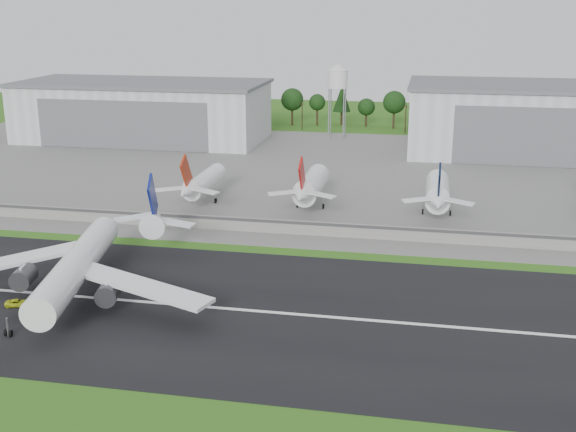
% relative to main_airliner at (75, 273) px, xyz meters
% --- Properties ---
extents(ground, '(600.00, 600.00, 0.00)m').
position_rel_main_airliner_xyz_m(ground, '(30.45, -9.57, -4.89)').
color(ground, '#326117').
rests_on(ground, ground).
extents(runway, '(320.00, 60.00, 0.10)m').
position_rel_main_airliner_xyz_m(runway, '(30.45, 0.43, -4.84)').
color(runway, black).
rests_on(runway, ground).
extents(runway_centerline, '(220.00, 1.00, 0.02)m').
position_rel_main_airliner_xyz_m(runway_centerline, '(30.45, 0.43, -4.78)').
color(runway_centerline, white).
rests_on(runway_centerline, runway).
extents(apron, '(320.00, 150.00, 0.10)m').
position_rel_main_airliner_xyz_m(apron, '(30.45, 110.43, -4.84)').
color(apron, slate).
rests_on(apron, ground).
extents(blast_fence, '(240.00, 0.61, 3.50)m').
position_rel_main_airliner_xyz_m(blast_fence, '(30.45, 45.41, -3.09)').
color(blast_fence, gray).
rests_on(blast_fence, ground).
extents(hangar_west, '(97.00, 44.00, 23.20)m').
position_rel_main_airliner_xyz_m(hangar_west, '(-49.55, 155.35, 6.74)').
color(hangar_west, silver).
rests_on(hangar_west, ground).
extents(hangar_east, '(102.00, 47.00, 25.20)m').
position_rel_main_airliner_xyz_m(hangar_east, '(105.45, 155.35, 7.73)').
color(hangar_east, silver).
rests_on(hangar_east, ground).
extents(water_tower, '(8.40, 8.40, 29.40)m').
position_rel_main_airliner_xyz_m(water_tower, '(25.45, 175.43, 19.66)').
color(water_tower, '#99999E').
rests_on(water_tower, ground).
extents(utility_poles, '(230.00, 3.00, 12.00)m').
position_rel_main_airliner_xyz_m(utility_poles, '(30.45, 190.43, -4.89)').
color(utility_poles, black).
rests_on(utility_poles, ground).
extents(treeline, '(320.00, 16.00, 22.00)m').
position_rel_main_airliner_xyz_m(treeline, '(30.45, 205.43, -4.89)').
color(treeline, black).
rests_on(treeline, ground).
extents(main_airliner, '(56.12, 58.93, 18.17)m').
position_rel_main_airliner_xyz_m(main_airliner, '(0.00, 0.00, 0.00)').
color(main_airliner, white).
rests_on(main_airliner, runway).
extents(ground_vehicle, '(4.79, 3.23, 1.22)m').
position_rel_main_airliner_xyz_m(ground_vehicle, '(-8.72, -5.76, -4.18)').
color(ground_vehicle, '#C2CE18').
rests_on(ground_vehicle, runway).
extents(parked_jet_red_a, '(7.36, 31.29, 16.38)m').
position_rel_main_airliner_xyz_m(parked_jet_red_a, '(2.68, 66.94, 1.00)').
color(parked_jet_red_a, white).
rests_on(parked_jet_red_a, ground).
extents(parked_jet_red_b, '(7.36, 31.29, 16.89)m').
position_rel_main_airliner_xyz_m(parked_jet_red_b, '(32.43, 67.02, 1.47)').
color(parked_jet_red_b, white).
rests_on(parked_jet_red_b, ground).
extents(parked_jet_navy, '(7.36, 31.29, 16.85)m').
position_rel_main_airliner_xyz_m(parked_jet_navy, '(65.41, 67.01, 1.44)').
color(parked_jet_navy, white).
rests_on(parked_jet_navy, ground).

